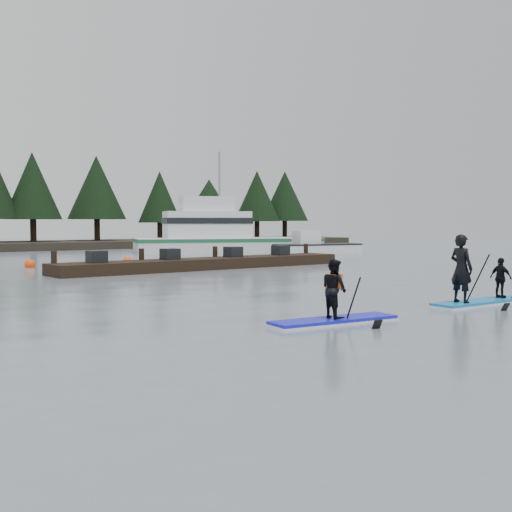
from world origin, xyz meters
TOP-DOWN VIEW (x-y plane):
  - ground at (0.00, 0.00)m, footprint 160.00×160.00m
  - fishing_boat_medium at (13.24, 28.39)m, footprint 13.79×8.05m
  - skiff at (17.06, 22.46)m, footprint 6.24×2.76m
  - floating_dock at (3.78, 15.13)m, footprint 14.93×2.65m
  - buoy_d at (2.24, 20.56)m, footprint 0.49×0.49m
  - buoy_c at (12.02, 25.30)m, footprint 0.52×0.52m
  - buoy_b at (-2.67, 20.90)m, footprint 0.51×0.51m
  - paddleboard_solo at (-2.49, -0.31)m, footprint 3.02×1.19m
  - paddleboard_duo at (2.58, -0.22)m, footprint 3.16×1.09m

SIDE VIEW (x-z plane):
  - ground at x=0.00m, z-range 0.00..0.00m
  - buoy_d at x=2.24m, z-range -0.25..0.25m
  - buoy_c at x=12.02m, z-range -0.26..0.26m
  - buoy_b at x=-2.67m, z-range -0.25..0.25m
  - floating_dock at x=3.78m, z-range 0.00..0.50m
  - skiff at x=17.06m, z-range 0.00..0.70m
  - paddleboard_solo at x=-2.49m, z-range -0.43..1.41m
  - fishing_boat_medium at x=13.24m, z-range -3.47..4.60m
  - paddleboard_duo at x=2.58m, z-range -0.54..1.85m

